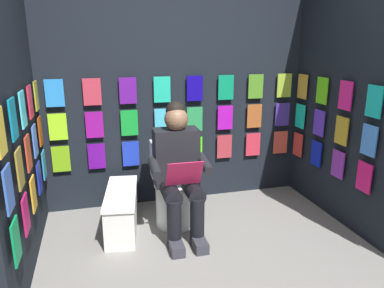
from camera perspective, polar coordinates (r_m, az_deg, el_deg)
name	(u,v)px	position (r m, az deg, el deg)	size (l,w,h in m)	color
display_wall_back	(177,95)	(3.89, -2.37, 7.61)	(2.86, 0.14, 2.31)	black
display_wall_left	(353,103)	(3.67, 23.66, 5.83)	(0.14, 1.78, 2.31)	black
display_wall_right	(11,120)	(2.93, -26.23, 3.36)	(0.14, 1.78, 2.31)	black
toilet	(174,189)	(3.56, -2.80, -6.98)	(0.41, 0.56, 0.77)	white
person_reading	(179,170)	(3.25, -2.06, -4.02)	(0.53, 0.69, 1.19)	black
comic_longbox_near	(122,210)	(3.50, -10.83, -10.09)	(0.38, 0.84, 0.38)	white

